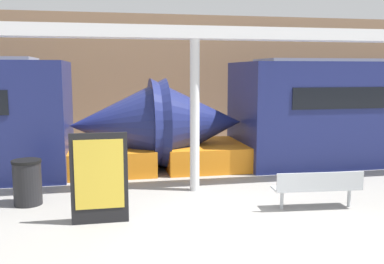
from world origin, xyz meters
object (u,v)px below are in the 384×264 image
(poster_board, at_px, (99,178))
(support_column_near, at_px, (195,116))
(trash_bin, at_px, (27,182))
(bench_near, at_px, (318,186))

(poster_board, distance_m, support_column_near, 3.02)
(trash_bin, bearing_deg, poster_board, -43.63)
(bench_near, distance_m, poster_board, 4.41)
(trash_bin, distance_m, support_column_near, 3.96)
(bench_near, xyz_separation_m, trash_bin, (-5.92, 1.50, -0.01))
(bench_near, height_order, support_column_near, support_column_near)
(trash_bin, xyz_separation_m, poster_board, (1.54, -1.46, 0.38))
(poster_board, bearing_deg, bench_near, -0.45)
(bench_near, bearing_deg, support_column_near, 143.86)
(bench_near, distance_m, support_column_near, 3.18)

